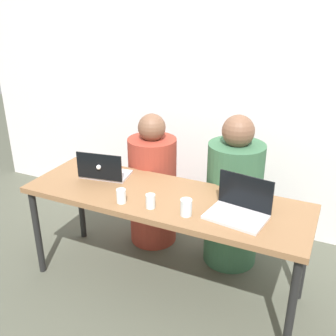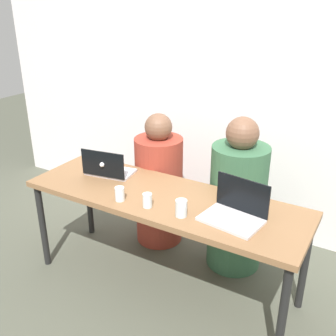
{
  "view_description": "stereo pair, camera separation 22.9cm",
  "coord_description": "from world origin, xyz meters",
  "px_view_note": "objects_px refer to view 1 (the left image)",
  "views": [
    {
      "loc": [
        1.02,
        -2.13,
        1.97
      ],
      "look_at": [
        0.0,
        0.06,
        0.92
      ],
      "focal_mm": 42.0,
      "sensor_mm": 36.0,
      "label": 1
    },
    {
      "loc": [
        1.22,
        -2.02,
        1.97
      ],
      "look_at": [
        0.0,
        0.06,
        0.92
      ],
      "focal_mm": 42.0,
      "sensor_mm": 36.0,
      "label": 2
    }
  ],
  "objects_px": {
    "laptop_front_right": "(239,208)",
    "water_glass_center": "(151,202)",
    "person_on_right": "(233,200)",
    "person_on_left": "(153,187)",
    "water_glass_right": "(186,208)",
    "laptop_back_left": "(104,172)",
    "water_glass_left": "(121,197)"
  },
  "relations": [
    {
      "from": "person_on_right",
      "to": "water_glass_left",
      "type": "bearing_deg",
      "value": 60.98
    },
    {
      "from": "person_on_right",
      "to": "water_glass_center",
      "type": "height_order",
      "value": "person_on_right"
    },
    {
      "from": "person_on_left",
      "to": "water_glass_center",
      "type": "bearing_deg",
      "value": 129.58
    },
    {
      "from": "laptop_front_right",
      "to": "water_glass_center",
      "type": "height_order",
      "value": "laptop_front_right"
    },
    {
      "from": "laptop_back_left",
      "to": "laptop_front_right",
      "type": "height_order",
      "value": "laptop_front_right"
    },
    {
      "from": "person_on_right",
      "to": "laptop_back_left",
      "type": "xyz_separation_m",
      "value": [
        -0.88,
        -0.43,
        0.25
      ]
    },
    {
      "from": "laptop_back_left",
      "to": "water_glass_left",
      "type": "bearing_deg",
      "value": 129.57
    },
    {
      "from": "person_on_left",
      "to": "water_glass_right",
      "type": "height_order",
      "value": "person_on_left"
    },
    {
      "from": "laptop_back_left",
      "to": "water_glass_left",
      "type": "height_order",
      "value": "laptop_back_left"
    },
    {
      "from": "water_glass_center",
      "to": "person_on_right",
      "type": "bearing_deg",
      "value": 62.75
    },
    {
      "from": "laptop_front_right",
      "to": "water_glass_center",
      "type": "relative_size",
      "value": 4.17
    },
    {
      "from": "person_on_left",
      "to": "laptop_back_left",
      "type": "relative_size",
      "value": 3.02
    },
    {
      "from": "laptop_back_left",
      "to": "water_glass_left",
      "type": "distance_m",
      "value": 0.43
    },
    {
      "from": "person_on_left",
      "to": "water_glass_center",
      "type": "distance_m",
      "value": 0.82
    },
    {
      "from": "person_on_left",
      "to": "water_glass_center",
      "type": "height_order",
      "value": "person_on_left"
    },
    {
      "from": "water_glass_left",
      "to": "water_glass_right",
      "type": "height_order",
      "value": "water_glass_right"
    },
    {
      "from": "laptop_back_left",
      "to": "water_glass_center",
      "type": "bearing_deg",
      "value": 144.28
    },
    {
      "from": "laptop_front_right",
      "to": "water_glass_center",
      "type": "xyz_separation_m",
      "value": [
        -0.54,
        -0.14,
        -0.01
      ]
    },
    {
      "from": "person_on_left",
      "to": "water_glass_right",
      "type": "distance_m",
      "value": 0.94
    },
    {
      "from": "laptop_back_left",
      "to": "laptop_front_right",
      "type": "xyz_separation_m",
      "value": [
        1.06,
        -0.12,
        0.0
      ]
    },
    {
      "from": "water_glass_left",
      "to": "water_glass_right",
      "type": "relative_size",
      "value": 0.88
    },
    {
      "from": "person_on_right",
      "to": "laptop_front_right",
      "type": "height_order",
      "value": "person_on_right"
    },
    {
      "from": "laptop_back_left",
      "to": "laptop_front_right",
      "type": "relative_size",
      "value": 0.98
    },
    {
      "from": "laptop_back_left",
      "to": "water_glass_right",
      "type": "xyz_separation_m",
      "value": [
        0.77,
        -0.25,
        -0.0
      ]
    },
    {
      "from": "laptop_front_right",
      "to": "water_glass_center",
      "type": "distance_m",
      "value": 0.56
    },
    {
      "from": "laptop_back_left",
      "to": "water_glass_center",
      "type": "height_order",
      "value": "laptop_back_left"
    },
    {
      "from": "person_on_right",
      "to": "water_glass_center",
      "type": "distance_m",
      "value": 0.81
    },
    {
      "from": "water_glass_left",
      "to": "water_glass_center",
      "type": "relative_size",
      "value": 1.02
    },
    {
      "from": "person_on_left",
      "to": "water_glass_left",
      "type": "bearing_deg",
      "value": 114.13
    },
    {
      "from": "person_on_right",
      "to": "laptop_back_left",
      "type": "height_order",
      "value": "person_on_right"
    },
    {
      "from": "laptop_front_right",
      "to": "water_glass_right",
      "type": "xyz_separation_m",
      "value": [
        -0.3,
        -0.13,
        -0.0
      ]
    },
    {
      "from": "water_glass_center",
      "to": "laptop_front_right",
      "type": "bearing_deg",
      "value": 15.09
    }
  ]
}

